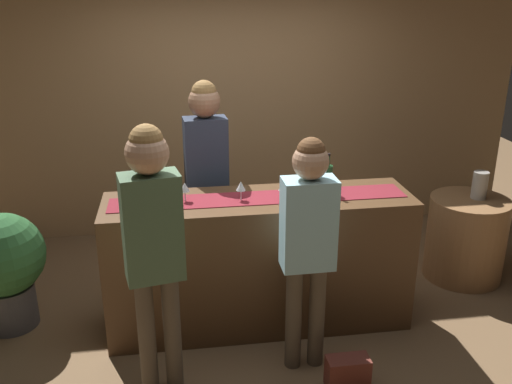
{
  "coord_description": "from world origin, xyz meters",
  "views": [
    {
      "loc": [
        -0.59,
        -3.74,
        2.49
      ],
      "look_at": [
        -0.02,
        0.0,
        1.08
      ],
      "focal_mm": 39.39,
      "sensor_mm": 36.0,
      "label": 1
    }
  ],
  "objects_px": {
    "potted_plant_tall": "(3,264)",
    "round_side_table": "(466,238)",
    "vase_on_side_table": "(480,185)",
    "wine_glass_far_end": "(185,188)",
    "handbag": "(348,373)",
    "wine_bottle_green": "(327,178)",
    "customer_browsing": "(153,235)",
    "wine_glass_mid_counter": "(241,187)",
    "customer_sipping": "(308,233)",
    "bartender": "(206,164)",
    "wine_glass_near_customer": "(283,187)",
    "wine_bottle_clear": "(142,189)"
  },
  "relations": [
    {
      "from": "vase_on_side_table",
      "to": "handbag",
      "type": "distance_m",
      "value": 2.16
    },
    {
      "from": "wine_glass_far_end",
      "to": "customer_sipping",
      "type": "height_order",
      "value": "customer_sipping"
    },
    {
      "from": "customer_sipping",
      "to": "bartender",
      "type": "bearing_deg",
      "value": 115.58
    },
    {
      "from": "wine_bottle_green",
      "to": "bartender",
      "type": "relative_size",
      "value": 0.17
    },
    {
      "from": "wine_bottle_green",
      "to": "customer_sipping",
      "type": "height_order",
      "value": "customer_sipping"
    },
    {
      "from": "wine_glass_mid_counter",
      "to": "potted_plant_tall",
      "type": "xyz_separation_m",
      "value": [
        -1.76,
        0.25,
        -0.61
      ]
    },
    {
      "from": "wine_bottle_green",
      "to": "bartender",
      "type": "bearing_deg",
      "value": 147.86
    },
    {
      "from": "wine_glass_far_end",
      "to": "handbag",
      "type": "xyz_separation_m",
      "value": [
        0.98,
        -0.86,
        -1.03
      ]
    },
    {
      "from": "wine_glass_mid_counter",
      "to": "handbag",
      "type": "relative_size",
      "value": 0.51
    },
    {
      "from": "wine_bottle_green",
      "to": "wine_glass_far_end",
      "type": "distance_m",
      "value": 1.05
    },
    {
      "from": "round_side_table",
      "to": "vase_on_side_table",
      "type": "height_order",
      "value": "vase_on_side_table"
    },
    {
      "from": "customer_sipping",
      "to": "customer_browsing",
      "type": "height_order",
      "value": "customer_browsing"
    },
    {
      "from": "potted_plant_tall",
      "to": "wine_glass_far_end",
      "type": "bearing_deg",
      "value": -9.02
    },
    {
      "from": "wine_bottle_green",
      "to": "customer_sipping",
      "type": "distance_m",
      "value": 0.69
    },
    {
      "from": "vase_on_side_table",
      "to": "handbag",
      "type": "height_order",
      "value": "vase_on_side_table"
    },
    {
      "from": "wine_glass_mid_counter",
      "to": "wine_glass_far_end",
      "type": "relative_size",
      "value": 1.0
    },
    {
      "from": "wine_glass_near_customer",
      "to": "wine_glass_mid_counter",
      "type": "relative_size",
      "value": 1.0
    },
    {
      "from": "bartender",
      "to": "customer_browsing",
      "type": "distance_m",
      "value": 1.34
    },
    {
      "from": "wine_bottle_clear",
      "to": "bartender",
      "type": "bearing_deg",
      "value": 49.22
    },
    {
      "from": "wine_bottle_clear",
      "to": "customer_sipping",
      "type": "distance_m",
      "value": 1.22
    },
    {
      "from": "bartender",
      "to": "wine_glass_near_customer",
      "type": "bearing_deg",
      "value": 123.36
    },
    {
      "from": "wine_glass_near_customer",
      "to": "round_side_table",
      "type": "relative_size",
      "value": 0.19
    },
    {
      "from": "customer_sipping",
      "to": "vase_on_side_table",
      "type": "bearing_deg",
      "value": 29.72
    },
    {
      "from": "potted_plant_tall",
      "to": "round_side_table",
      "type": "bearing_deg",
      "value": 3.34
    },
    {
      "from": "wine_bottle_clear",
      "to": "wine_glass_mid_counter",
      "type": "distance_m",
      "value": 0.69
    },
    {
      "from": "wine_bottle_clear",
      "to": "wine_glass_far_end",
      "type": "relative_size",
      "value": 2.1
    },
    {
      "from": "wine_glass_near_customer",
      "to": "customer_sipping",
      "type": "distance_m",
      "value": 0.52
    },
    {
      "from": "wine_bottle_green",
      "to": "vase_on_side_table",
      "type": "height_order",
      "value": "wine_bottle_green"
    },
    {
      "from": "wine_glass_mid_counter",
      "to": "wine_glass_far_end",
      "type": "bearing_deg",
      "value": 174.64
    },
    {
      "from": "wine_glass_far_end",
      "to": "potted_plant_tall",
      "type": "distance_m",
      "value": 1.51
    },
    {
      "from": "wine_glass_mid_counter",
      "to": "customer_browsing",
      "type": "relative_size",
      "value": 0.08
    },
    {
      "from": "bartender",
      "to": "handbag",
      "type": "relative_size",
      "value": 6.42
    },
    {
      "from": "wine_bottle_green",
      "to": "potted_plant_tall",
      "type": "xyz_separation_m",
      "value": [
        -2.41,
        0.19,
        -0.61
      ]
    },
    {
      "from": "wine_glass_near_customer",
      "to": "wine_bottle_clear",
      "type": "bearing_deg",
      "value": 174.93
    },
    {
      "from": "wine_glass_near_customer",
      "to": "vase_on_side_table",
      "type": "bearing_deg",
      "value": 16.4
    },
    {
      "from": "wine_bottle_green",
      "to": "wine_glass_near_customer",
      "type": "relative_size",
      "value": 2.1
    },
    {
      "from": "potted_plant_tall",
      "to": "handbag",
      "type": "relative_size",
      "value": 3.28
    },
    {
      "from": "wine_bottle_clear",
      "to": "wine_glass_far_end",
      "type": "distance_m",
      "value": 0.3
    },
    {
      "from": "wine_bottle_green",
      "to": "customer_sipping",
      "type": "relative_size",
      "value": 0.19
    },
    {
      "from": "vase_on_side_table",
      "to": "wine_glass_far_end",
      "type": "bearing_deg",
      "value": -169.78
    },
    {
      "from": "customer_browsing",
      "to": "handbag",
      "type": "relative_size",
      "value": 6.33
    },
    {
      "from": "wine_glass_far_end",
      "to": "customer_browsing",
      "type": "height_order",
      "value": "customer_browsing"
    },
    {
      "from": "bartender",
      "to": "handbag",
      "type": "xyz_separation_m",
      "value": [
        0.79,
        -1.43,
        -1.02
      ]
    },
    {
      "from": "wine_glass_far_end",
      "to": "handbag",
      "type": "height_order",
      "value": "wine_glass_far_end"
    },
    {
      "from": "wine_glass_near_customer",
      "to": "wine_glass_mid_counter",
      "type": "height_order",
      "value": "same"
    },
    {
      "from": "wine_bottle_green",
      "to": "handbag",
      "type": "distance_m",
      "value": 1.37
    },
    {
      "from": "bartender",
      "to": "handbag",
      "type": "bearing_deg",
      "value": 114.89
    },
    {
      "from": "wine_bottle_clear",
      "to": "customer_browsing",
      "type": "distance_m",
      "value": 0.72
    },
    {
      "from": "wine_bottle_green",
      "to": "vase_on_side_table",
      "type": "bearing_deg",
      "value": 16.03
    },
    {
      "from": "wine_bottle_green",
      "to": "customer_browsing",
      "type": "relative_size",
      "value": 0.17
    }
  ]
}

